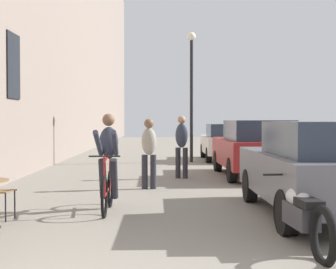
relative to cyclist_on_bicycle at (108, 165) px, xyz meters
name	(u,v)px	position (x,y,z in m)	size (l,w,h in m)	color
cyclist_on_bicycle	(108,165)	(0.00, 0.00, 0.00)	(0.52, 1.76, 1.74)	black
pedestrian_near	(149,149)	(0.64, 2.83, 0.10)	(0.34, 0.24, 1.63)	#26262D
pedestrian_mid	(182,143)	(1.48, 4.99, 0.16)	(0.38, 0.30, 1.71)	#26262D
street_lamp	(191,80)	(2.04, 10.42, 2.30)	(0.32, 0.32, 4.90)	black
parked_car_nearest	(318,168)	(3.51, -0.67, 0.01)	(1.91, 4.44, 1.57)	#595960
parked_car_second	(255,148)	(3.53, 5.31, 0.01)	(1.95, 4.49, 1.59)	maroon
parked_car_third	(225,141)	(3.42, 11.20, -0.06)	(1.71, 4.04, 1.44)	beige
parked_motorcycle	(301,215)	(2.70, -2.68, -0.41)	(0.62, 2.15, 0.92)	black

